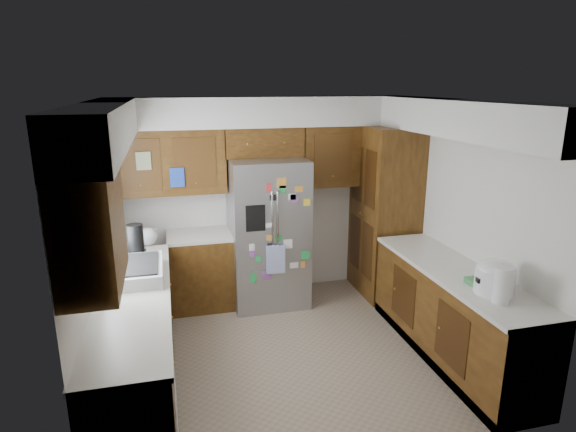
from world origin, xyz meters
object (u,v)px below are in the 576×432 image
at_px(pantry, 384,212).
at_px(fridge, 268,233).
at_px(rice_cooker, 495,276).
at_px(paper_towel, 503,286).

xyz_separation_m(pantry, fridge, (-1.50, 0.05, -0.17)).
bearing_deg(rice_cooker, paper_towel, -110.54).
relative_size(pantry, rice_cooker, 6.33).
height_order(pantry, rice_cooker, pantry).
relative_size(pantry, fridge, 1.19).
relative_size(rice_cooker, paper_towel, 1.12).
bearing_deg(rice_cooker, pantry, 89.99).
bearing_deg(paper_towel, fridge, 120.80).
distance_m(pantry, paper_towel, 2.35).
xyz_separation_m(pantry, rice_cooker, (-0.00, -2.16, -0.00)).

